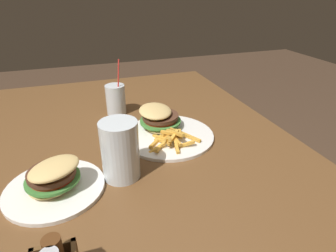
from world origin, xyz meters
TOP-DOWN VIEW (x-y plane):
  - dining_table at (0.00, 0.00)m, footprint 1.55×1.18m
  - meal_plate_near at (0.12, -0.19)m, footprint 0.30×0.30m
  - beer_glass at (-0.07, -0.02)m, footprint 0.10×0.10m
  - juice_glass at (0.33, -0.07)m, footprint 0.07×0.07m
  - spoon at (0.08, -0.02)m, footprint 0.17×0.05m
  - meal_plate_far at (-0.08, 0.14)m, footprint 0.24×0.24m

SIDE VIEW (x-z plane):
  - dining_table at x=0.00m, z-range 0.27..1.00m
  - spoon at x=0.08m, z-range 0.73..0.75m
  - meal_plate_near at x=0.12m, z-range 0.72..0.81m
  - meal_plate_far at x=-0.08m, z-range 0.72..0.81m
  - juice_glass at x=0.33m, z-range 0.68..0.89m
  - beer_glass at x=-0.07m, z-range 0.73..0.89m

